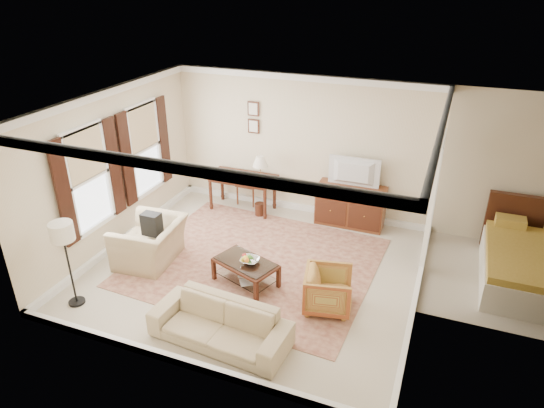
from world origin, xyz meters
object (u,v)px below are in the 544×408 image
Objects in this scene: writing_desk at (242,181)px; club_armchair at (149,236)px; coffee_table at (246,267)px; sofa at (220,319)px; tv at (354,164)px; striped_armchair at (328,288)px; sideboard at (351,205)px.

club_armchair is at bearing -104.84° from writing_desk.
sofa is (0.23, -1.39, 0.05)m from coffee_table.
tv is 0.49× the size of sofa.
tv is at bearing -5.55° from striped_armchair.
sideboard is (2.31, 0.16, -0.25)m from writing_desk.
club_armchair is (-0.66, -2.49, -0.15)m from writing_desk.
striped_armchair is at bearing 96.36° from tv.
writing_desk is at bearing -175.98° from sideboard.
tv is 0.83× the size of coffee_table.
sideboard is 1.88× the size of striped_armchair.
tv is 0.82× the size of club_armchair.
sofa is (-1.20, -1.26, 0.02)m from striped_armchair.
club_armchair is at bearing -138.30° from sideboard.
striped_armchair is at bearing -83.68° from sideboard.
sideboard is 1.16× the size of club_armchair.
writing_desk is 1.04× the size of sideboard.
coffee_table is at bearing 67.16° from tv.
tv is at bearing -90.00° from sideboard.
writing_desk is 1.47× the size of tv.
writing_desk is 1.21× the size of coffee_table.
tv is (2.31, 0.14, 0.65)m from writing_desk.
striped_armchair is (1.43, -0.13, 0.03)m from coffee_table.
tv reaches higher than sofa.
sofa is at bearing -102.36° from sideboard.
writing_desk is 2.58m from club_armchair.
coffee_table is 1.61× the size of striped_armchair.
sofa is at bearing 50.75° from club_armchair.
sofa is at bearing -69.94° from writing_desk.
club_armchair is 2.52m from sofa.
striped_armchair is 3.29m from club_armchair.
striped_armchair is 1.74m from sofa.
club_armchair is (-3.28, 0.16, 0.15)m from striped_armchair.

